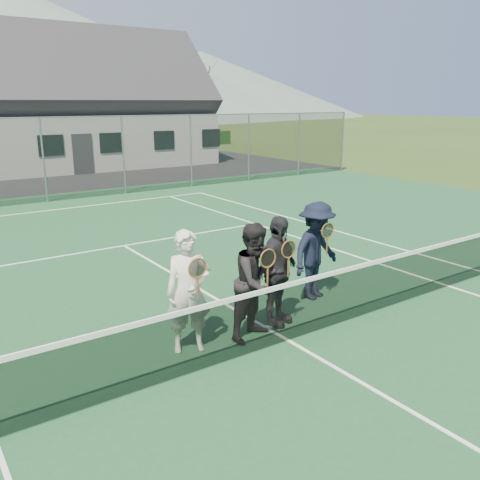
{
  "coord_description": "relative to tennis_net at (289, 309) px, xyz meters",
  "views": [
    {
      "loc": [
        -4.63,
        -5.35,
        3.54
      ],
      "look_at": [
        0.15,
        1.5,
        1.25
      ],
      "focal_mm": 38.0,
      "sensor_mm": 36.0,
      "label": 1
    }
  ],
  "objects": [
    {
      "name": "tree_d",
      "position": [
        12.0,
        33.0,
        5.25
      ],
      "size": [
        3.2,
        3.2,
        7.77
      ],
      "color": "#372114",
      "rests_on": "ground"
    },
    {
      "name": "perimeter_fence",
      "position": [
        0.0,
        13.5,
        0.99
      ],
      "size": [
        30.07,
        0.07,
        3.02
      ],
      "color": "slate",
      "rests_on": "ground"
    },
    {
      "name": "player_b",
      "position": [
        -0.31,
        0.41,
        0.38
      ],
      "size": [
        1.03,
        0.89,
        1.8
      ],
      "color": "black",
      "rests_on": "court_surface"
    },
    {
      "name": "clubhouse",
      "position": [
        4.0,
        24.0,
        3.45
      ],
      "size": [
        15.6,
        8.2,
        7.7
      ],
      "color": "silver",
      "rests_on": "ground"
    },
    {
      "name": "tennis_net",
      "position": [
        0.0,
        0.0,
        0.0
      ],
      "size": [
        11.68,
        0.08,
        1.1
      ],
      "color": "slate",
      "rests_on": "ground"
    },
    {
      "name": "court_markings",
      "position": [
        0.0,
        0.0,
        -0.51
      ],
      "size": [
        11.03,
        23.83,
        0.01
      ],
      "color": "white",
      "rests_on": "court_surface"
    },
    {
      "name": "player_d",
      "position": [
        1.55,
        1.1,
        0.38
      ],
      "size": [
        1.28,
        0.9,
        1.8
      ],
      "color": "black",
      "rests_on": "court_surface"
    },
    {
      "name": "court_surface",
      "position": [
        0.0,
        0.0,
        -0.53
      ],
      "size": [
        30.0,
        30.0,
        0.02
      ],
      "primitive_type": "cube",
      "color": "#1C4C2B",
      "rests_on": "ground"
    },
    {
      "name": "player_c",
      "position": [
        0.25,
        0.6,
        0.38
      ],
      "size": [
        1.14,
        0.76,
        1.8
      ],
      "color": "black",
      "rests_on": "court_surface"
    },
    {
      "name": "hill_east",
      "position": [
        55.0,
        95.0,
        6.46
      ],
      "size": [
        90.0,
        90.0,
        14.0
      ],
      "primitive_type": "cone",
      "color": "#576960",
      "rests_on": "ground"
    },
    {
      "name": "tree_e",
      "position": [
        18.0,
        33.0,
        5.25
      ],
      "size": [
        3.2,
        3.2,
        7.77
      ],
      "color": "#3C2815",
      "rests_on": "ground"
    },
    {
      "name": "hill_centre",
      "position": [
        20.0,
        95.0,
        10.46
      ],
      "size": [
        120.0,
        120.0,
        22.0
      ],
      "primitive_type": "cone",
      "color": "slate",
      "rests_on": "ground"
    },
    {
      "name": "ground",
      "position": [
        0.0,
        20.0,
        -0.54
      ],
      "size": [
        220.0,
        220.0,
        0.0
      ],
      "primitive_type": "plane",
      "color": "#2C4418",
      "rests_on": "ground"
    },
    {
      "name": "player_a",
      "position": [
        -1.36,
        0.62,
        0.38
      ],
      "size": [
        0.76,
        0.63,
        1.8
      ],
      "color": "silver",
      "rests_on": "court_surface"
    }
  ]
}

